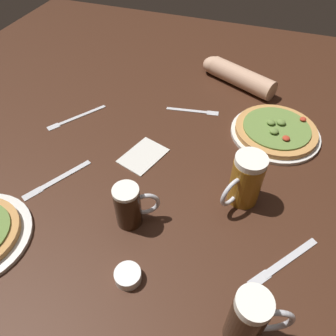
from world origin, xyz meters
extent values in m
cube|color=#3D2114|center=(0.00, 0.00, -0.01)|extent=(2.40, 2.40, 0.03)
cylinder|color=silver|center=(0.30, 0.30, 0.01)|extent=(0.31, 0.31, 0.01)
cylinder|color=tan|center=(0.30, 0.30, 0.02)|extent=(0.28, 0.28, 0.02)
cylinder|color=olive|center=(0.30, 0.30, 0.03)|extent=(0.23, 0.23, 0.01)
ellipsoid|color=olive|center=(0.29, 0.26, 0.04)|extent=(0.03, 0.03, 0.02)
ellipsoid|color=#B73823|center=(0.33, 0.24, 0.04)|extent=(0.03, 0.03, 0.01)
ellipsoid|color=#B73823|center=(0.38, 0.36, 0.04)|extent=(0.02, 0.02, 0.01)
ellipsoid|color=olive|center=(0.31, 0.32, 0.04)|extent=(0.03, 0.03, 0.02)
ellipsoid|color=olive|center=(0.28, 0.31, 0.04)|extent=(0.03, 0.03, 0.01)
cylinder|color=#9E6619|center=(0.24, -0.02, 0.07)|extent=(0.09, 0.09, 0.15)
cylinder|color=white|center=(0.24, -0.02, 0.16)|extent=(0.09, 0.09, 0.02)
torus|color=silver|center=(0.21, -0.07, 0.07)|extent=(0.06, 0.09, 0.09)
cylinder|color=black|center=(-0.04, -0.21, 0.06)|extent=(0.07, 0.07, 0.12)
cylinder|color=white|center=(-0.04, -0.21, 0.13)|extent=(0.07, 0.07, 0.01)
torus|color=silver|center=(0.00, -0.18, 0.06)|extent=(0.08, 0.05, 0.08)
cylinder|color=black|center=(0.30, -0.40, 0.08)|extent=(0.07, 0.07, 0.16)
cylinder|color=white|center=(0.30, -0.40, 0.17)|extent=(0.07, 0.07, 0.02)
torus|color=silver|center=(0.35, -0.38, 0.08)|extent=(0.10, 0.05, 0.10)
cylinder|color=white|center=(0.02, -0.36, 0.01)|extent=(0.06, 0.06, 0.03)
cube|color=silver|center=(-0.10, 0.04, 0.00)|extent=(0.15, 0.18, 0.01)
cube|color=silver|center=(-0.04, 0.33, 0.00)|extent=(0.16, 0.04, 0.01)
cube|color=silver|center=(0.06, 0.35, 0.00)|extent=(0.05, 0.03, 0.00)
cube|color=silver|center=(-0.30, -0.12, 0.00)|extent=(0.10, 0.17, 0.01)
cube|color=silver|center=(-0.35, -0.22, 0.00)|extent=(0.05, 0.06, 0.00)
cube|color=silver|center=(-0.41, 0.17, 0.00)|extent=(0.12, 0.17, 0.01)
cube|color=silver|center=(-0.47, 0.07, 0.00)|extent=(0.05, 0.05, 0.00)
cube|color=silver|center=(0.39, -0.18, 0.00)|extent=(0.13, 0.16, 0.01)
cube|color=silver|center=(0.33, -0.26, 0.00)|extent=(0.06, 0.06, 0.00)
cylinder|color=tan|center=(0.12, 0.57, 0.04)|extent=(0.30, 0.20, 0.08)
ellipsoid|color=tan|center=(-0.01, 0.63, 0.04)|extent=(0.10, 0.08, 0.07)
camera|label=1|loc=(0.23, -0.66, 0.75)|focal=34.50mm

